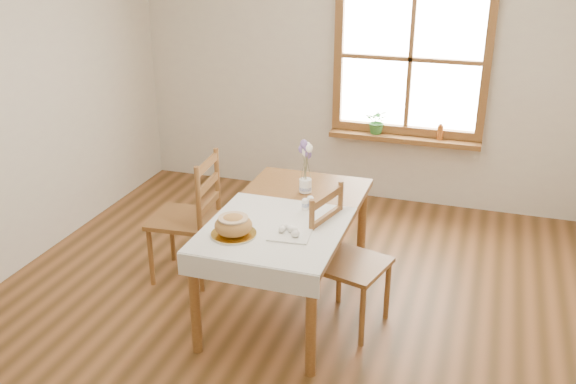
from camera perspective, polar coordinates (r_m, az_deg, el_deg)
name	(u,v)px	position (r m, az deg, el deg)	size (l,w,h in m)	color
ground	(275,324)	(4.64, -1.18, -11.68)	(5.00, 5.00, 0.00)	brown
room_walls	(273,88)	(3.94, -1.38, 9.25)	(4.60, 5.10, 2.65)	beige
window	(411,59)	(6.24, 10.85, 11.53)	(1.46, 0.08, 1.46)	brown
window_sill	(404,139)	(6.36, 10.26, 4.70)	(1.46, 0.20, 0.05)	brown
dining_table	(288,222)	(4.56, 0.00, -2.72)	(0.90, 1.60, 0.75)	brown
table_linen	(274,229)	(4.26, -1.28, -3.31)	(0.91, 0.99, 0.01)	silver
chair_left	(184,217)	(5.06, -9.27, -2.21)	(0.48, 0.50, 1.03)	brown
chair_right	(351,262)	(4.43, 5.66, -6.23)	(0.45, 0.48, 0.97)	brown
bread_plate	(234,234)	(4.18, -4.85, -3.75)	(0.29, 0.29, 0.02)	white
bread_loaf	(233,224)	(4.14, -4.88, -2.82)	(0.25, 0.25, 0.14)	#AF793E
egg_napkin	(290,235)	(4.16, 0.16, -3.83)	(0.26, 0.22, 0.01)	silver
eggs	(290,231)	(4.14, 0.16, -3.48)	(0.20, 0.18, 0.04)	silver
salt_shaker	(305,204)	(4.51, 1.53, -1.06)	(0.05, 0.05, 0.09)	white
pepper_shaker	(310,202)	(4.53, 1.98, -0.89)	(0.05, 0.05, 0.10)	white
flower_vase	(305,187)	(4.81, 1.55, 0.49)	(0.09, 0.09, 0.10)	white
lavender_bouquet	(306,161)	(4.74, 1.58, 2.80)	(0.17, 0.17, 0.31)	#705597
potted_plant	(377,124)	(6.36, 7.96, 6.01)	(0.22, 0.25, 0.19)	#33762F
amber_bottle	(440,132)	(6.30, 13.37, 5.25)	(0.06, 0.06, 0.16)	#A9571F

